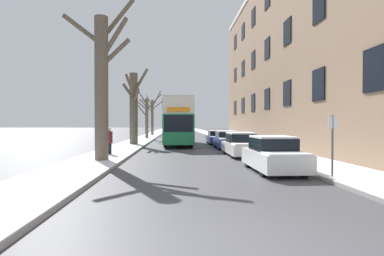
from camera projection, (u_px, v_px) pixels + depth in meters
The scene contains 15 objects.
ground_plane at pixel (250, 247), 4.81m from camera, with size 320.00×320.00×0.00m, color #424247.
sidewalk_left at pixel (155, 134), 57.45m from camera, with size 2.87×130.00×0.16m.
sidewalk_right at pixel (210, 134), 58.01m from camera, with size 2.87×130.00×0.16m.
terrace_facade_right at pixel (318, 53), 26.35m from camera, with size 9.10×37.67×16.49m.
bare_tree_left_0 at pixel (102, 82), 15.17m from camera, with size 3.55×1.66×8.82m.
bare_tree_left_1 at pixel (134, 106), 27.11m from camera, with size 2.33×2.57×7.04m.
bare_tree_left_2 at pixel (146, 116), 38.40m from camera, with size 4.10×3.18×6.35m.
bare_tree_left_3 at pixel (152, 114), 50.05m from camera, with size 4.75×3.74×7.66m.
double_decker_bus at pixel (178, 120), 28.40m from camera, with size 2.55×10.59×4.25m.
parked_car_0 at pixel (273, 155), 12.48m from camera, with size 1.78×4.05×1.48m.
parked_car_1 at pixel (241, 145), 18.73m from camera, with size 1.79×4.55×1.46m.
parked_car_2 at pixel (226, 140), 24.24m from camera, with size 1.68×4.44×1.44m.
parked_car_3 at pixel (217, 138), 29.82m from camera, with size 1.81×4.41×1.33m.
pedestrian_left_sidewalk at pixel (109, 141), 18.07m from camera, with size 0.38×0.38×1.77m.
street_sign_post at pixel (333, 143), 10.34m from camera, with size 0.32×0.07×2.29m.
Camera 1 is at (-1.19, -4.73, 1.98)m, focal length 28.00 mm.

